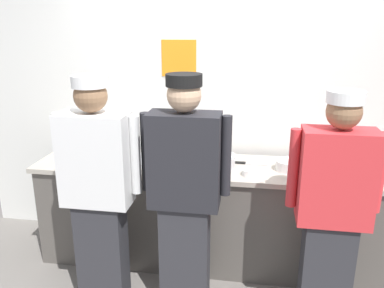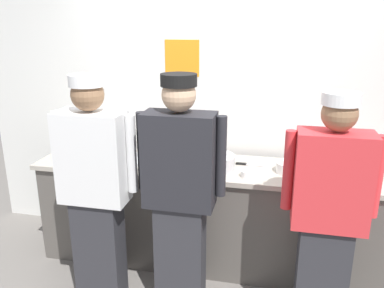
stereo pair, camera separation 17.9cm
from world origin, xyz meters
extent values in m
plane|color=slate|center=(0.00, 0.00, 0.00)|extent=(9.00, 9.00, 0.00)
cube|color=silver|center=(0.00, 0.81, 1.50)|extent=(4.64, 0.10, 3.00)
cube|color=orange|center=(-0.34, 0.75, 1.74)|extent=(0.31, 0.01, 0.32)
cube|color=#56514C|center=(0.00, 0.35, 0.43)|extent=(2.90, 0.60, 0.86)
cube|color=#A8A093|center=(0.00, 0.35, 0.88)|extent=(2.96, 0.66, 0.04)
cube|color=#2D2D33|center=(-0.72, -0.33, 0.41)|extent=(0.34, 0.20, 0.82)
cube|color=white|center=(-0.72, -0.33, 1.15)|extent=(0.48, 0.24, 0.65)
cylinder|color=white|center=(-0.99, -0.29, 1.18)|extent=(0.07, 0.07, 0.55)
cylinder|color=white|center=(-0.44, -0.29, 1.18)|extent=(0.07, 0.07, 0.55)
sphere|color=#8C6647|center=(-0.72, -0.33, 1.59)|extent=(0.22, 0.22, 0.22)
cylinder|color=white|center=(-0.72, -0.33, 1.68)|extent=(0.23, 0.23, 0.08)
cube|color=#2D2D33|center=(-0.10, -0.28, 0.41)|extent=(0.35, 0.20, 0.83)
cube|color=#232328|center=(-0.10, -0.28, 1.16)|extent=(0.48, 0.24, 0.66)
cylinder|color=#232328|center=(-0.38, -0.24, 1.19)|extent=(0.07, 0.07, 0.56)
cylinder|color=#232328|center=(0.17, -0.24, 1.19)|extent=(0.07, 0.07, 0.56)
sphere|color=tan|center=(-0.10, -0.28, 1.60)|extent=(0.22, 0.22, 0.22)
cylinder|color=black|center=(-0.10, -0.28, 1.70)|extent=(0.24, 0.24, 0.08)
cube|color=#2D2D33|center=(0.88, -0.30, 0.40)|extent=(0.33, 0.20, 0.79)
cube|color=red|center=(0.88, -0.30, 1.10)|extent=(0.46, 0.24, 0.63)
cylinder|color=red|center=(0.61, -0.26, 1.14)|extent=(0.07, 0.07, 0.53)
cylinder|color=red|center=(1.15, -0.26, 1.14)|extent=(0.07, 0.07, 0.53)
sphere|color=#8C6647|center=(0.88, -0.30, 1.53)|extent=(0.21, 0.21, 0.21)
cylinder|color=white|center=(0.88, -0.30, 1.62)|extent=(0.23, 0.23, 0.08)
cylinder|color=white|center=(0.64, 0.33, 0.91)|extent=(0.21, 0.21, 0.01)
cylinder|color=white|center=(0.64, 0.33, 0.92)|extent=(0.21, 0.21, 0.01)
cylinder|color=white|center=(0.64, 0.33, 0.93)|extent=(0.21, 0.21, 0.01)
cylinder|color=white|center=(0.64, 0.33, 0.94)|extent=(0.21, 0.21, 0.01)
cylinder|color=white|center=(0.64, 0.33, 0.95)|extent=(0.21, 0.21, 0.01)
cylinder|color=white|center=(0.64, 0.33, 0.97)|extent=(0.21, 0.21, 0.01)
cylinder|color=white|center=(0.64, 0.33, 0.98)|extent=(0.21, 0.21, 0.01)
cylinder|color=#B7BABF|center=(0.06, 0.29, 0.96)|extent=(0.31, 0.31, 0.12)
cube|color=#B7BABF|center=(-0.61, 0.35, 0.91)|extent=(0.48, 0.39, 0.02)
cylinder|color=#E5E066|center=(-1.24, 0.25, 0.98)|extent=(0.05, 0.05, 0.16)
cone|color=#E5E066|center=(-1.24, 0.25, 1.08)|extent=(0.05, 0.05, 0.04)
cylinder|color=#E5E066|center=(0.94, 0.26, 0.98)|extent=(0.06, 0.06, 0.15)
cone|color=#E5E066|center=(0.94, 0.26, 1.07)|extent=(0.05, 0.05, 0.04)
cylinder|color=white|center=(-0.34, 0.19, 0.92)|extent=(0.09, 0.09, 0.05)
cylinder|color=orange|center=(-0.34, 0.19, 0.94)|extent=(0.08, 0.08, 0.01)
cylinder|color=white|center=(-1.16, 0.40, 0.92)|extent=(0.10, 0.10, 0.04)
cylinder|color=gold|center=(-1.16, 0.40, 0.93)|extent=(0.08, 0.08, 0.01)
cylinder|color=white|center=(0.32, 0.17, 0.92)|extent=(0.10, 0.10, 0.05)
cylinder|color=orange|center=(0.32, 0.17, 0.94)|extent=(0.08, 0.08, 0.01)
cylinder|color=white|center=(1.28, 0.29, 0.95)|extent=(0.09, 0.09, 0.11)
cube|color=#B7BABF|center=(0.39, 0.43, 0.90)|extent=(0.19, 0.03, 0.01)
cube|color=black|center=(0.25, 0.43, 0.91)|extent=(0.09, 0.03, 0.02)
camera|label=1|loc=(0.34, -2.73, 2.05)|focal=36.78mm
camera|label=2|loc=(0.52, -2.70, 2.05)|focal=36.78mm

